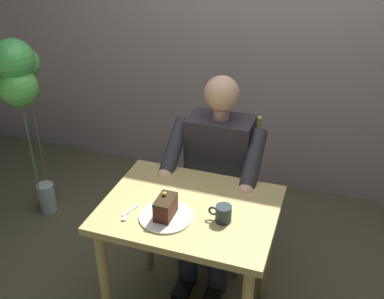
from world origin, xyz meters
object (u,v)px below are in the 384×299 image
(seated_person, at_px, (215,178))
(balloon_display, at_px, (20,82))
(cake_slice, at_px, (166,207))
(chair, at_px, (223,181))
(coffee_cup, at_px, (223,213))
(dining_table, at_px, (190,226))
(dessert_spoon, at_px, (127,215))

(seated_person, relative_size, balloon_display, 0.94)
(cake_slice, bearing_deg, seated_person, -97.45)
(seated_person, relative_size, cake_slice, 9.30)
(chair, xyz_separation_m, cake_slice, (0.07, 0.74, 0.30))
(cake_slice, height_order, coffee_cup, cake_slice)
(coffee_cup, bearing_deg, seated_person, -70.38)
(chair, relative_size, cake_slice, 6.97)
(coffee_cup, distance_m, balloon_display, 1.62)
(dining_table, height_order, dessert_spoon, dessert_spoon)
(balloon_display, bearing_deg, dessert_spoon, 146.65)
(seated_person, distance_m, balloon_display, 1.37)
(cake_slice, distance_m, balloon_display, 1.42)
(cake_slice, distance_m, coffee_cup, 0.26)
(cake_slice, distance_m, dessert_spoon, 0.19)
(chair, height_order, balloon_display, balloon_display)
(chair, bearing_deg, coffee_cup, 104.77)
(dining_table, distance_m, cake_slice, 0.22)
(dining_table, height_order, balloon_display, balloon_display)
(dining_table, xyz_separation_m, seated_person, (0.00, -0.44, 0.01))
(chair, bearing_deg, cake_slice, 84.31)
(chair, bearing_deg, balloon_display, 3.53)
(dining_table, xyz_separation_m, dessert_spoon, (0.25, 0.16, 0.12))
(seated_person, distance_m, cake_slice, 0.59)
(cake_slice, bearing_deg, chair, -95.69)
(chair, relative_size, coffee_cup, 8.30)
(chair, xyz_separation_m, coffee_cup, (-0.18, 0.68, 0.28))
(cake_slice, bearing_deg, dining_table, -121.91)
(cake_slice, xyz_separation_m, dessert_spoon, (0.17, 0.04, -0.05))
(balloon_display, bearing_deg, chair, -176.47)
(dessert_spoon, height_order, balloon_display, balloon_display)
(dessert_spoon, bearing_deg, balloon_display, -33.35)
(seated_person, relative_size, coffee_cup, 11.08)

